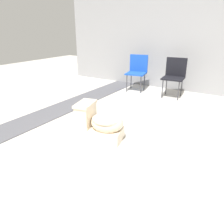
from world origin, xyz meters
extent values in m
plane|color=#B7B2A8|center=(0.00, 0.00, 0.00)|extent=(14.00, 14.00, 0.00)
cube|color=#4C4C51|center=(-1.26, 0.50, 0.01)|extent=(0.56, 8.00, 0.01)
cube|color=gray|center=(0.50, 3.20, 1.30)|extent=(7.00, 0.20, 2.60)
cube|color=beige|center=(0.06, 0.01, 0.09)|extent=(0.66, 0.47, 0.17)
ellipsoid|color=beige|center=(0.16, 0.03, 0.26)|extent=(0.51, 0.45, 0.28)
cylinder|color=beige|center=(0.16, 0.03, 0.32)|extent=(0.47, 0.47, 0.03)
cube|color=beige|center=(-0.14, -0.04, 0.32)|extent=(0.25, 0.37, 0.30)
cube|color=beige|center=(-0.14, -0.04, 0.49)|extent=(0.28, 0.40, 0.04)
cylinder|color=silver|center=(-0.16, 0.03, 0.51)|extent=(0.02, 0.02, 0.01)
cube|color=#1947B2|center=(-0.65, 2.49, 0.42)|extent=(0.51, 0.51, 0.03)
cube|color=#1947B2|center=(-0.68, 2.69, 0.64)|extent=(0.44, 0.11, 0.40)
cylinder|color=#38383D|center=(-0.45, 2.35, 0.20)|extent=(0.02, 0.02, 0.40)
cylinder|color=#38383D|center=(-0.78, 2.29, 0.20)|extent=(0.02, 0.02, 0.40)
cylinder|color=#38383D|center=(-0.51, 2.69, 0.20)|extent=(0.02, 0.02, 0.40)
cylinder|color=#38383D|center=(-0.84, 2.63, 0.20)|extent=(0.02, 0.02, 0.40)
cube|color=black|center=(0.27, 2.44, 0.42)|extent=(0.48, 0.48, 0.03)
cube|color=black|center=(0.25, 2.64, 0.64)|extent=(0.44, 0.08, 0.40)
cylinder|color=#38383D|center=(0.45, 2.29, 0.20)|extent=(0.02, 0.02, 0.40)
cylinder|color=#38383D|center=(0.11, 2.26, 0.20)|extent=(0.02, 0.02, 0.40)
cylinder|color=#38383D|center=(0.42, 2.63, 0.20)|extent=(0.02, 0.02, 0.40)
cylinder|color=#38383D|center=(0.08, 2.59, 0.20)|extent=(0.02, 0.02, 0.40)
camera|label=1|loc=(1.64, -2.18, 1.45)|focal=35.00mm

